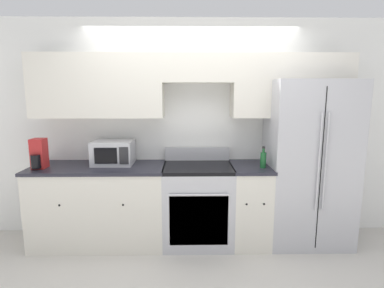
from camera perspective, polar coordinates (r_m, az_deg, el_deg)
name	(u,v)px	position (r m, az deg, el deg)	size (l,w,h in m)	color
ground_plane	(192,255)	(3.47, 0.09, -20.38)	(12.00, 12.00, 0.00)	beige
wall_back	(191,113)	(3.60, -0.13, 5.90)	(8.00, 0.39, 2.60)	white
lower_cabinets_left	(100,205)	(3.69, -17.09, -10.98)	(1.50, 0.64, 0.92)	silver
lower_cabinets_right	(249,204)	(3.62, 10.81, -11.11)	(0.44, 0.64, 0.92)	silver
oven_range	(198,204)	(3.55, 1.11, -11.30)	(0.78, 0.65, 1.08)	#B7B7BC
refrigerator	(306,162)	(3.75, 20.92, -3.24)	(0.93, 0.81, 1.88)	#B7B7BC
microwave	(114,152)	(3.58, -14.72, -1.56)	(0.45, 0.38, 0.27)	#B7B7BC
bottle	(263,159)	(3.39, 13.41, -2.88)	(0.06, 0.06, 0.24)	#195928
paper_towel_holder	(39,155)	(3.67, -27.19, -1.84)	(0.14, 0.21, 0.33)	#B22323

